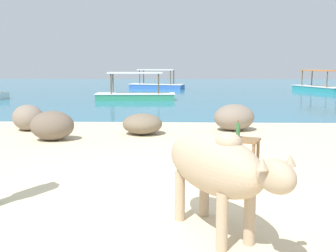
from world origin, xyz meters
TOP-DOWN VIEW (x-y plane):
  - sand_beach at (0.00, 0.00)m, footprint 18.00×14.00m
  - water_surface at (0.00, 22.00)m, footprint 60.00×36.00m
  - cow at (0.84, -0.73)m, footprint 1.22×1.83m
  - low_bench_table at (1.38, 1.98)m, footprint 0.87×0.69m
  - bottle at (1.43, 2.03)m, footprint 0.07×0.07m
  - shore_rock_large at (-2.34, 4.16)m, footprint 1.01×0.84m
  - shore_rock_medium at (1.83, 5.65)m, footprint 1.35×1.31m
  - shore_rock_small at (-0.44, 5.00)m, footprint 1.26×1.24m
  - shore_rock_flat at (-3.38, 5.47)m, footprint 1.16×1.16m
  - boat_teal at (8.84, 20.62)m, footprint 2.53×3.83m
  - boat_blue at (-1.18, 22.91)m, footprint 3.85×2.08m
  - boat_green at (-1.66, 14.36)m, footprint 3.73×1.34m

SIDE VIEW (x-z plane):
  - water_surface at x=0.00m, z-range -0.01..0.01m
  - sand_beach at x=0.00m, z-range 0.00..0.04m
  - shore_rock_small at x=-0.44m, z-range 0.04..0.54m
  - boat_teal at x=8.84m, z-range -0.35..0.94m
  - boat_blue at x=-1.18m, z-range -0.35..0.94m
  - boat_green at x=-1.66m, z-range -0.35..0.94m
  - shore_rock_flat at x=-3.38m, z-range 0.04..0.69m
  - shore_rock_large at x=-2.34m, z-range 0.04..0.69m
  - shore_rock_medium at x=1.83m, z-range 0.04..0.70m
  - low_bench_table at x=1.38m, z-range 0.19..0.66m
  - bottle at x=1.43m, z-range 0.48..0.78m
  - cow at x=0.84m, z-range 0.21..1.27m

